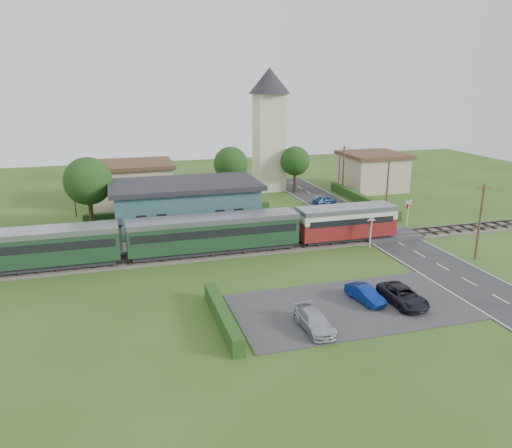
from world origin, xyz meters
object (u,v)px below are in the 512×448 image
object	(u,v)px
equipment_hut	(111,235)
pedestrian_far	(137,237)
house_west	(132,183)
car_park_silver	(314,321)
house_east	(372,171)
crossing_signal_near	(371,227)
car_park_dark	(403,296)
car_park_blue	(365,294)
church_tower	(269,121)
station_building	(185,206)
pedestrian_near	(275,226)
crossing_signal_far	(408,210)
car_on_road	(325,200)
train	(180,235)

from	to	relation	value
equipment_hut	pedestrian_far	bearing A→B (deg)	8.61
house_west	car_park_silver	xyz separation A→B (m)	(9.62, -39.50, -2.11)
house_east	car_park_silver	distance (m)	46.16
crossing_signal_near	equipment_hut	bearing A→B (deg)	167.06
house_west	car_park_dark	size ratio (longest dim) A/B	2.36
house_west	car_park_blue	xyz separation A→B (m)	(14.90, -36.52, -2.13)
church_tower	crossing_signal_near	bearing A→B (deg)	-87.18
house_west	station_building	bearing A→B (deg)	-70.35
station_building	pedestrian_far	xyz separation A→B (m)	(-5.60, -5.43, -1.45)
car_park_dark	pedestrian_near	world-z (taller)	pedestrian_near
pedestrian_near	crossing_signal_far	bearing A→B (deg)	168.06
equipment_hut	church_tower	bearing A→B (deg)	44.75
crossing_signal_far	pedestrian_far	distance (m)	29.23
crossing_signal_far	car_park_silver	bearing A→B (deg)	-135.14
car_park_silver	pedestrian_far	distance (m)	22.52
equipment_hut	car_park_blue	xyz separation A→B (m)	(17.90, -16.72, -1.08)
car_park_blue	car_park_dark	world-z (taller)	car_park_dark
crossing_signal_far	car_park_silver	xyz separation A→B (m)	(-18.98, -18.89, -1.45)
house_east	car_park_silver	world-z (taller)	house_east
car_park_dark	crossing_signal_far	bearing A→B (deg)	54.99
church_tower	car_park_silver	size ratio (longest dim) A/B	4.21
car_park_silver	pedestrian_far	world-z (taller)	pedestrian_far
crossing_signal_far	car_on_road	distance (m)	13.46
church_tower	house_east	distance (m)	17.21
house_west	house_east	size ratio (longest dim) A/B	1.23
house_west	pedestrian_near	distance (m)	24.24
train	car_park_silver	distance (m)	17.79
house_west	crossing_signal_near	world-z (taller)	house_west
car_park_blue	equipment_hut	bearing A→B (deg)	126.60
equipment_hut	train	size ratio (longest dim) A/B	0.06
church_tower	car_on_road	size ratio (longest dim) A/B	5.12
train	crossing_signal_near	world-z (taller)	train
equipment_hut	car_park_dark	xyz separation A→B (m)	(20.38, -17.87, -1.03)
pedestrian_near	pedestrian_far	xyz separation A→B (m)	(-13.84, 0.82, -0.16)
station_building	car_park_dark	xyz separation A→B (m)	(12.38, -23.67, -1.98)
house_west	crossing_signal_far	xyz separation A→B (m)	(28.60, -20.61, -0.65)
car_on_road	car_park_blue	distance (m)	30.07
car_park_dark	house_east	bearing A→B (deg)	62.65
pedestrian_far	car_park_silver	bearing A→B (deg)	-158.81
equipment_hut	station_building	distance (m)	9.92
house_east	car_on_road	size ratio (longest dim) A/B	2.56
equipment_hut	pedestrian_far	distance (m)	2.48
train	house_west	bearing A→B (deg)	97.79
station_building	car_park_silver	world-z (taller)	station_building
car_park_silver	pedestrian_near	distance (m)	19.59
car_park_blue	house_east	bearing A→B (deg)	50.14
house_west	pedestrian_far	xyz separation A→B (m)	(-0.60, -19.44, -1.54)
train	crossing_signal_near	bearing A→B (deg)	-7.51
church_tower	station_building	bearing A→B (deg)	-131.41
equipment_hut	crossing_signal_far	size ratio (longest dim) A/B	0.78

